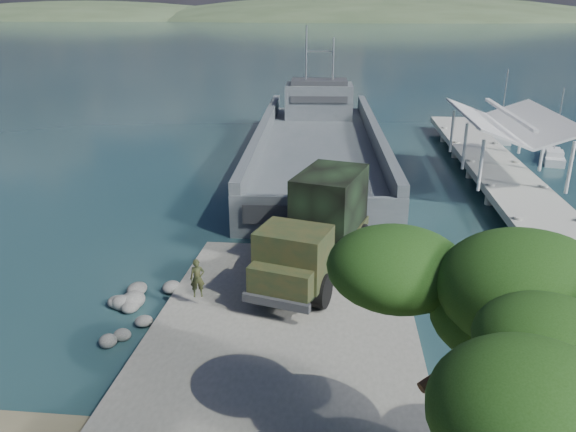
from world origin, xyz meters
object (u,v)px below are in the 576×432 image
(soldier, at_px, (198,287))
(landing_craft, at_px, (318,153))
(pier, at_px, (506,169))
(sailboat_far, at_px, (500,136))
(sailboat_near, at_px, (553,157))
(military_truck, at_px, (319,227))

(soldier, bearing_deg, landing_craft, 65.98)
(pier, bearing_deg, sailboat_far, 76.89)
(sailboat_near, bearing_deg, landing_craft, -157.51)
(military_truck, height_order, soldier, military_truck)
(sailboat_near, relative_size, sailboat_far, 0.90)
(pier, relative_size, soldier, 27.61)
(sailboat_far, bearing_deg, pier, -94.13)
(landing_craft, bearing_deg, sailboat_far, 29.92)
(military_truck, distance_m, sailboat_far, 34.85)
(sailboat_near, distance_m, sailboat_far, 8.16)
(soldier, bearing_deg, military_truck, 23.94)
(military_truck, distance_m, sailboat_near, 29.48)
(soldier, bearing_deg, sailboat_near, 34.50)
(landing_craft, bearing_deg, sailboat_near, 5.94)
(military_truck, bearing_deg, sailboat_near, 68.00)
(sailboat_near, bearing_deg, military_truck, -114.13)
(pier, height_order, sailboat_far, sailboat_far)
(military_truck, bearing_deg, sailboat_far, 79.00)
(pier, distance_m, landing_craft, 14.23)
(sailboat_near, height_order, sailboat_far, sailboat_far)
(pier, distance_m, sailboat_near, 10.85)
(soldier, relative_size, sailboat_far, 0.24)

